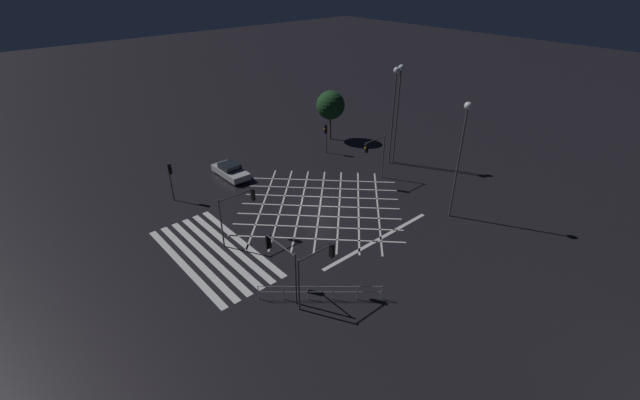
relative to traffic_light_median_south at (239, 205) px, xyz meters
The scene contains 14 objects.
ground_plane 8.15m from the traffic_light_median_south, 88.57° to the left, with size 200.00×200.00×0.00m, color black.
road_markings 3.72m from the traffic_light_median_south, 76.35° to the left, with size 16.68×21.05×0.01m.
traffic_light_median_south is the anchor object (origin of this frame).
traffic_light_se_main 6.77m from the traffic_light_median_south, 11.00° to the right, with size 2.97×0.36×3.79m.
traffic_light_nw_cross 17.63m from the traffic_light_median_south, 117.47° to the left, with size 0.36×0.39×3.25m.
traffic_light_median_north 14.40m from the traffic_light_median_south, 90.17° to the left, with size 0.36×2.71×4.37m.
traffic_light_se_cross 8.73m from the traffic_light_median_south, ahead, with size 0.36×2.87×3.75m.
traffic_light_sw_cross 9.09m from the traffic_light_median_south, behind, with size 0.36×0.39×3.51m.
street_lamp_east 19.83m from the traffic_light_median_south, 95.02° to the left, with size 0.55×0.55×9.93m.
street_lamp_west 19.49m from the traffic_light_median_south, 95.60° to the left, with size 0.63×0.63×9.74m.
street_lamp_far 17.33m from the traffic_light_median_south, 60.16° to the left, with size 0.58×0.58×9.57m.
street_tree_near 21.76m from the traffic_light_median_south, 120.01° to the left, with size 3.24×3.24×5.68m.
waiting_car 11.18m from the traffic_light_median_south, 153.82° to the left, with size 4.37×1.85×1.34m.
pedestrian_railing 9.14m from the traffic_light_median_south, ahead, with size 5.05×5.79×1.05m.
Camera 1 is at (23.86, -20.78, 18.48)m, focal length 24.00 mm.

